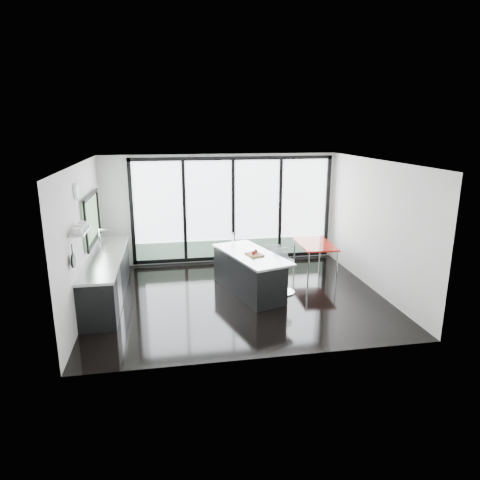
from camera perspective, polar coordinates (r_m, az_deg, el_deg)
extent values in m
cube|color=black|center=(9.08, -0.29, -7.54)|extent=(6.00, 5.00, 0.00)
cube|color=white|center=(8.41, -0.32, 10.36)|extent=(6.00, 5.00, 0.00)
cube|color=silver|center=(11.06, -2.50, 4.14)|extent=(6.00, 0.00, 2.80)
cube|color=white|center=(11.07, -0.94, 4.17)|extent=(5.00, 0.02, 2.50)
cube|color=gray|center=(11.27, -0.88, -1.02)|extent=(5.00, 0.02, 0.44)
cube|color=black|center=(10.91, -7.42, 3.88)|extent=(0.08, 0.04, 2.50)
cube|color=black|center=(11.03, -0.91, 4.13)|extent=(0.08, 0.04, 2.50)
cube|color=black|center=(11.29, 5.39, 4.32)|extent=(0.08, 0.04, 2.50)
cube|color=silver|center=(6.29, 3.56, -4.35)|extent=(6.00, 0.00, 2.80)
cube|color=silver|center=(8.67, -20.25, 0.17)|extent=(0.00, 5.00, 2.80)
cube|color=#5F845C|center=(9.48, -19.28, 2.71)|extent=(0.02, 1.60, 0.90)
cube|color=#AAADAF|center=(7.75, -20.58, 1.12)|extent=(0.25, 0.80, 0.03)
cylinder|color=white|center=(8.19, -20.99, 6.08)|extent=(0.04, 0.30, 0.30)
cylinder|color=black|center=(7.49, -21.35, -2.60)|extent=(0.03, 0.24, 0.24)
cube|color=silver|center=(9.60, 17.64, 1.77)|extent=(0.00, 5.00, 2.80)
cube|color=black|center=(9.27, -17.32, -4.89)|extent=(0.65, 3.20, 0.87)
cube|color=#AAADAF|center=(9.13, -17.54, -2.17)|extent=(0.69, 3.24, 0.05)
cube|color=#AAADAF|center=(9.61, -17.18, -1.30)|extent=(0.45, 0.48, 0.06)
cylinder|color=silver|center=(9.56, -18.18, 0.07)|extent=(0.02, 0.02, 0.44)
cube|color=#AAADAF|center=(8.54, -15.80, -6.60)|extent=(0.03, 0.60, 0.80)
cube|color=black|center=(9.19, 1.08, -4.56)|extent=(1.26, 2.16, 0.81)
cube|color=#AAADAF|center=(9.09, 1.51, -1.94)|extent=(1.46, 2.27, 0.05)
cube|color=olive|center=(8.96, 1.93, -1.95)|extent=(0.38, 0.44, 0.03)
sphere|color=maroon|center=(8.88, 1.82, -1.72)|extent=(0.10, 0.10, 0.08)
sphere|color=#4F2512|center=(9.01, 2.11, -1.50)|extent=(0.10, 0.10, 0.08)
cylinder|color=silver|center=(9.60, -0.96, -0.05)|extent=(0.08, 0.08, 0.26)
cylinder|color=silver|center=(9.21, 5.92, -4.85)|extent=(0.58, 0.58, 0.74)
cylinder|color=silver|center=(9.62, 4.35, -4.04)|extent=(0.53, 0.53, 0.70)
cube|color=#A01C13|center=(10.61, 9.91, -2.31)|extent=(0.84, 1.40, 0.73)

